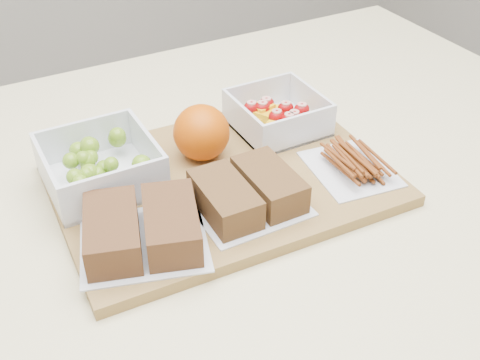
{
  "coord_description": "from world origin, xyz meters",
  "views": [
    {
      "loc": [
        -0.28,
        -0.54,
        1.38
      ],
      "look_at": [
        0.01,
        -0.01,
        0.93
      ],
      "focal_mm": 45.0,
      "sensor_mm": 36.0,
      "label": 1
    }
  ],
  "objects": [
    {
      "name": "cutting_board",
      "position": [
        -0.0,
        0.02,
        0.91
      ],
      "size": [
        0.43,
        0.31,
        0.02
      ],
      "primitive_type": "cube",
      "rotation": [
        0.0,
        0.0,
        -0.04
      ],
      "color": "olive",
      "rests_on": "counter"
    },
    {
      "name": "grape_container",
      "position": [
        -0.14,
        0.09,
        0.94
      ],
      "size": [
        0.13,
        0.13,
        0.06
      ],
      "color": "silver",
      "rests_on": "cutting_board"
    },
    {
      "name": "fruit_container",
      "position": [
        0.12,
        0.09,
        0.94
      ],
      "size": [
        0.12,
        0.12,
        0.05
      ],
      "color": "silver",
      "rests_on": "cutting_board"
    },
    {
      "name": "orange",
      "position": [
        -0.0,
        0.08,
        0.95
      ],
      "size": [
        0.08,
        0.08,
        0.08
      ],
      "primitive_type": "sphere",
      "color": "#C44D04",
      "rests_on": "cutting_board"
    },
    {
      "name": "sandwich_bag_left",
      "position": [
        -0.14,
        -0.05,
        0.94
      ],
      "size": [
        0.17,
        0.16,
        0.04
      ],
      "color": "silver",
      "rests_on": "cutting_board"
    },
    {
      "name": "sandwich_bag_center",
      "position": [
        -0.0,
        -0.05,
        0.94
      ],
      "size": [
        0.13,
        0.12,
        0.04
      ],
      "color": "silver",
      "rests_on": "cutting_board"
    },
    {
      "name": "pretzel_bag",
      "position": [
        0.16,
        -0.04,
        0.93
      ],
      "size": [
        0.11,
        0.13,
        0.03
      ],
      "color": "silver",
      "rests_on": "cutting_board"
    }
  ]
}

